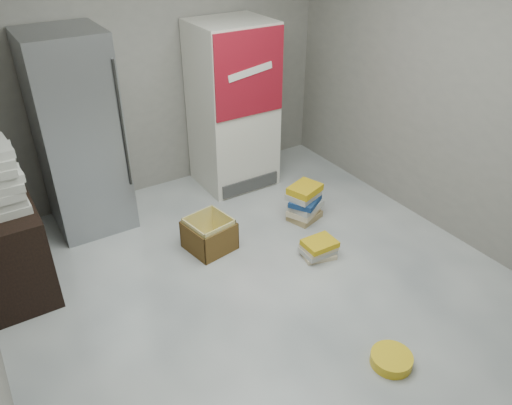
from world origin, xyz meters
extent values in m
plane|color=silver|center=(0.00, 0.00, 0.00)|extent=(5.00, 5.00, 0.00)
cube|color=gray|center=(0.00, 2.50, 1.40)|extent=(4.00, 0.04, 2.80)
cube|color=gray|center=(2.00, 0.00, 1.40)|extent=(0.04, 5.00, 2.80)
cube|color=#ADB0B5|center=(-0.90, 2.13, 0.95)|extent=(0.70, 0.70, 1.90)
cylinder|color=#333333|center=(-0.58, 1.77, 1.10)|extent=(0.02, 0.02, 1.19)
cube|color=silver|center=(0.75, 2.13, 0.90)|extent=(0.80, 0.70, 1.80)
cube|color=maroon|center=(0.75, 1.77, 1.35)|extent=(0.78, 0.02, 0.85)
cube|color=white|center=(0.75, 1.75, 1.38)|extent=(0.50, 0.01, 0.14)
cube|color=#3F3F3F|center=(0.75, 1.77, 0.10)|extent=(0.70, 0.02, 0.15)
cube|color=black|center=(-1.73, 1.40, 0.40)|extent=(0.50, 0.80, 0.80)
cube|color=#9E8656|center=(0.95, 1.02, 0.03)|extent=(0.37, 0.33, 0.07)
cube|color=beige|center=(0.93, 1.03, 0.10)|extent=(0.39, 0.36, 0.06)
cube|color=#BBB9B1|center=(0.95, 1.02, 0.16)|extent=(0.37, 0.33, 0.07)
cube|color=navy|center=(0.93, 1.01, 0.22)|extent=(0.40, 0.37, 0.06)
cube|color=#BBB9B1|center=(0.93, 1.04, 0.28)|extent=(0.38, 0.34, 0.06)
cube|color=gold|center=(0.93, 1.03, 0.35)|extent=(0.38, 0.33, 0.07)
cube|color=beige|center=(0.67, 0.45, 0.02)|extent=(0.34, 0.29, 0.04)
cube|color=#BBB9B1|center=(0.66, 0.45, 0.07)|extent=(0.30, 0.24, 0.05)
cube|color=beige|center=(0.67, 0.44, 0.11)|extent=(0.30, 0.25, 0.04)
cube|color=gold|center=(0.66, 0.43, 0.16)|extent=(0.29, 0.23, 0.05)
cube|color=yellow|center=(-0.11, 1.09, 0.01)|extent=(0.43, 0.43, 0.01)
cube|color=brown|center=(-0.15, 1.28, 0.14)|extent=(0.39, 0.08, 0.28)
cube|color=brown|center=(-0.08, 0.91, 0.14)|extent=(0.39, 0.08, 0.28)
cube|color=brown|center=(-0.30, 1.06, 0.14)|extent=(0.08, 0.39, 0.28)
cube|color=brown|center=(0.07, 1.13, 0.14)|extent=(0.08, 0.39, 0.28)
cube|color=yellow|center=(-0.14, 1.27, 0.16)|extent=(0.36, 0.07, 0.32)
cube|color=yellow|center=(-0.08, 0.92, 0.16)|extent=(0.36, 0.07, 0.32)
cube|color=yellow|center=(-0.29, 1.06, 0.16)|extent=(0.07, 0.36, 0.32)
cube|color=yellow|center=(0.06, 1.12, 0.16)|extent=(0.07, 0.36, 0.32)
cylinder|color=yellow|center=(0.33, -0.82, 0.04)|extent=(0.34, 0.34, 0.08)
camera|label=1|loc=(-1.77, -2.37, 2.82)|focal=35.00mm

